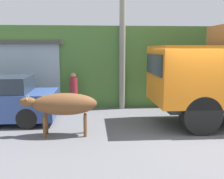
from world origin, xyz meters
name	(u,v)px	position (x,y,z in m)	size (l,w,h in m)	color
ground_plane	(202,135)	(0.00, 0.00, 0.00)	(60.00, 60.00, 0.00)	slate
hillside_embankment	(150,63)	(0.00, 7.08, 1.71)	(32.00, 6.59, 3.42)	#4C7A38
building_backdrop	(11,73)	(-6.85, 4.91, 1.42)	(4.94, 2.70, 2.82)	#99ADB7
brown_cow	(63,104)	(-4.03, 0.28, 0.91)	(2.19, 0.64, 1.24)	brown
pedestrian_on_hill	(74,90)	(-3.94, 3.26, 0.86)	(0.38, 0.38, 1.56)	#38332D
utility_pole	(122,31)	(-1.96, 3.60, 3.19)	(0.90, 0.24, 6.16)	gray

